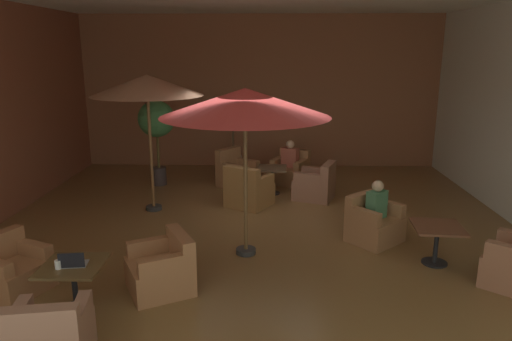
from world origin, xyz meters
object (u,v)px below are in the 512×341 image
object	(u,v)px
armchair_front_left_north	(50,339)
iced_drink_cup	(58,264)
armchair_front_left_south	(13,271)
patron_by_window	(377,201)
armchair_front_right_south	(316,185)
armchair_front_right_west	(290,171)
patio_umbrella_center_beige	(245,103)
armchair_mid_center_north	(373,224)
patio_umbrella_tall_red	(147,86)
cafe_table_front_right	(272,174)
open_laptop	(73,262)
armchair_front_right_north	(237,173)
cafe_table_mid_center	(437,235)
cafe_table_front_left	(73,274)
patron_blue_shirt	(290,155)
potted_tree_mid_left	(233,122)
armchair_front_left_east	(162,270)
potted_tree_left_corner	(157,123)
armchair_front_right_east	(248,191)

from	to	relation	value
armchair_front_left_north	iced_drink_cup	bearing A→B (deg)	107.34
armchair_front_left_south	patron_by_window	distance (m)	5.59
armchair_front_right_south	armchair_front_right_west	bearing A→B (deg)	111.14
patio_umbrella_center_beige	iced_drink_cup	bearing A→B (deg)	-139.81
armchair_mid_center_north	armchair_front_left_south	bearing A→B (deg)	-160.40
armchair_front_left_north	patio_umbrella_tall_red	bearing A→B (deg)	91.20
armchair_front_right_west	patron_by_window	distance (m)	3.86
cafe_table_front_right	open_laptop	bearing A→B (deg)	-116.18
iced_drink_cup	open_laptop	distance (m)	0.17
armchair_front_right_north	open_laptop	distance (m)	5.86
armchair_front_right_south	cafe_table_mid_center	size ratio (longest dim) A/B	1.31
armchair_front_right_north	patio_umbrella_tall_red	size ratio (longest dim) A/B	0.40
armchair_front_right_south	cafe_table_front_right	bearing A→B (deg)	158.87
iced_drink_cup	armchair_mid_center_north	bearing A→B (deg)	29.16
cafe_table_front_left	cafe_table_front_right	bearing A→B (deg)	63.33
armchair_front_right_west	patron_by_window	size ratio (longest dim) A/B	1.59
cafe_table_front_right	patron_blue_shirt	world-z (taller)	patron_blue_shirt
armchair_front_left_north	patio_umbrella_center_beige	world-z (taller)	patio_umbrella_center_beige
potted_tree_mid_left	patron_by_window	size ratio (longest dim) A/B	3.08
armchair_front_right_west	armchair_mid_center_north	size ratio (longest dim) A/B	0.97
cafe_table_front_right	armchair_mid_center_north	distance (m)	3.18
armchair_front_left_south	cafe_table_mid_center	xyz separation A→B (m)	(6.00, 1.00, 0.18)
armchair_front_left_east	armchair_front_right_west	distance (m)	5.73
cafe_table_front_right	patio_umbrella_center_beige	bearing A→B (deg)	-97.74
cafe_table_front_right	armchair_front_right_north	world-z (taller)	armchair_front_right_north
open_laptop	armchair_front_left_north	bearing A→B (deg)	-81.73
armchair_front_right_north	potted_tree_left_corner	size ratio (longest dim) A/B	0.53
cafe_table_mid_center	armchair_front_right_west	bearing A→B (deg)	114.31
cafe_table_front_left	patron_blue_shirt	xyz separation A→B (m)	(2.94, 5.86, 0.22)
armchair_front_left_north	potted_tree_mid_left	size ratio (longest dim) A/B	0.43
cafe_table_front_right	potted_tree_left_corner	size ratio (longest dim) A/B	0.33
armchair_front_left_north	patron_by_window	xyz separation A→B (m)	(4.05, 3.37, 0.41)
patron_by_window	cafe_table_mid_center	bearing A→B (deg)	-48.65
armchair_mid_center_north	cafe_table_mid_center	bearing A→B (deg)	-48.65
open_laptop	armchair_front_left_east	bearing A→B (deg)	30.65
patron_blue_shirt	open_laptop	distance (m)	6.58
cafe_table_mid_center	armchair_front_right_north	bearing A→B (deg)	128.64
armchair_front_left_north	patron_blue_shirt	bearing A→B (deg)	68.38
armchair_front_right_east	patron_blue_shirt	distance (m)	2.02
armchair_front_right_east	iced_drink_cup	size ratio (longest dim) A/B	9.85
armchair_front_left_east	potted_tree_left_corner	world-z (taller)	potted_tree_left_corner
armchair_front_right_east	iced_drink_cup	world-z (taller)	armchair_front_right_east
cafe_table_mid_center	armchair_front_right_east	bearing A→B (deg)	138.10
patio_umbrella_tall_red	potted_tree_mid_left	bearing A→B (deg)	65.82
armchair_front_right_north	armchair_front_left_north	bearing A→B (deg)	-102.54
cafe_table_front_right	armchair_front_right_north	size ratio (longest dim) A/B	0.61
armchair_front_left_south	armchair_front_right_north	distance (m)	5.80
potted_tree_left_corner	armchair_front_left_north	bearing A→B (deg)	-86.65
potted_tree_mid_left	iced_drink_cup	xyz separation A→B (m)	(-1.61, -7.06, -0.68)
armchair_front_right_west	potted_tree_mid_left	bearing A→B (deg)	144.48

